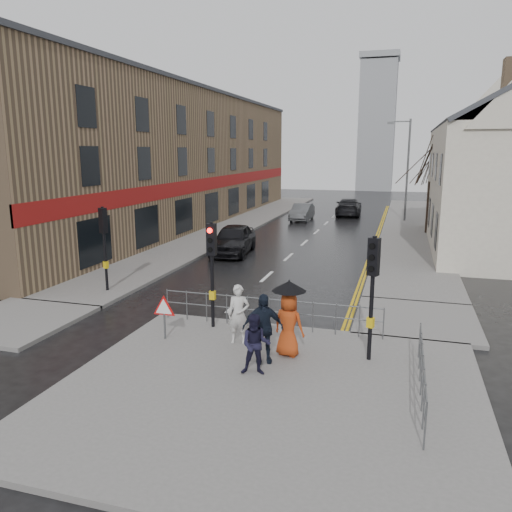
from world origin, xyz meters
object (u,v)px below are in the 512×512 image
Objects in this scene: pedestrian_a at (239,314)px; car_mid at (302,212)px; pedestrian_with_umbrella at (289,316)px; car_parked at (233,239)px; pedestrian_b at (256,345)px; pedestrian_d at (263,328)px.

pedestrian_a is 0.42× the size of car_mid.
pedestrian_with_umbrella is at bearing -30.06° from pedestrian_a.
pedestrian_with_umbrella is at bearing -70.72° from car_parked.
pedestrian_b is 29.79m from car_mid.
car_parked is at bearing 87.82° from pedestrian_d.
car_parked is (-5.66, 13.96, -0.26)m from pedestrian_d.
pedestrian_d is (-0.04, 0.78, 0.15)m from pedestrian_b.
pedestrian_b is 0.84× the size of pedestrian_d.
pedestrian_b is 15.81m from car_parked.
car_parked is at bearing -93.95° from car_mid.
pedestrian_b is 0.38× the size of car_mid.
car_parked is at bearing 99.12° from pedestrian_b.
car_mid is (0.97, 14.66, -0.14)m from car_parked.
pedestrian_a is at bearing -82.62° from car_mid.
pedestrian_with_umbrella is at bearing 57.51° from pedestrian_b.
pedestrian_a is 0.93× the size of pedestrian_d.
pedestrian_with_umbrella is (1.61, -0.50, 0.27)m from pedestrian_a.
pedestrian_a is 1.11× the size of pedestrian_b.
pedestrian_b is (1.09, -1.90, -0.08)m from pedestrian_a.
pedestrian_a is 13.65m from car_parked.
pedestrian_b reaches higher than car_mid.
pedestrian_with_umbrella is at bearing -79.54° from car_mid.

